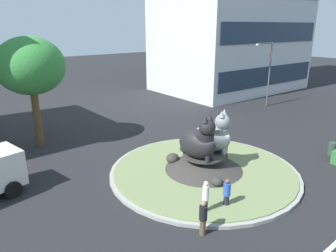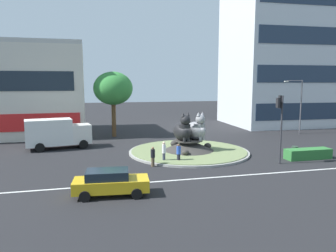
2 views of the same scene
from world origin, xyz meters
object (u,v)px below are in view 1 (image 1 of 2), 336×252
streetlight_arm (268,69)px  pedestrian_white_shirt (206,197)px  pedestrian_black_shirt (203,217)px  cat_statue_grey (214,136)px  broadleaf_tree_behind_island (30,67)px  pedestrian_blue_shirt (227,193)px  cat_statue_black (199,142)px  litter_bin (332,149)px

streetlight_arm → pedestrian_white_shirt: 23.47m
streetlight_arm → pedestrian_black_shirt: 24.93m
cat_statue_grey → pedestrian_white_shirt: size_ratio=1.71×
pedestrian_black_shirt → pedestrian_white_shirt: bearing=72.6°
cat_statue_grey → broadleaf_tree_behind_island: broadleaf_tree_behind_island is taller
streetlight_arm → pedestrian_blue_shirt: (-19.36, -11.11, -3.30)m
cat_statue_black → streetlight_arm: streetlight_arm is taller
pedestrian_blue_shirt → pedestrian_white_shirt: (-1.21, 0.25, 0.13)m
cat_statue_black → litter_bin: 10.49m
broadleaf_tree_behind_island → pedestrian_black_shirt: (1.99, -15.31, -5.10)m
pedestrian_black_shirt → pedestrian_white_shirt: pedestrian_white_shirt is taller
cat_statue_black → broadleaf_tree_behind_island: bearing=-165.0°
streetlight_arm → pedestrian_black_shirt: (-21.70, -11.82, -3.29)m
pedestrian_black_shirt → litter_bin: 13.44m
cat_statue_grey → pedestrian_black_shirt: cat_statue_grey is taller
broadleaf_tree_behind_island → pedestrian_blue_shirt: (4.34, -14.61, -5.11)m
pedestrian_blue_shirt → litter_bin: (11.07, -0.12, -0.39)m
streetlight_arm → pedestrian_white_shirt: bearing=33.1°
streetlight_arm → cat_statue_grey: bearing=29.9°
broadleaf_tree_behind_island → pedestrian_white_shirt: broadleaf_tree_behind_island is taller
pedestrian_blue_shirt → litter_bin: 11.08m
pedestrian_black_shirt → pedestrian_white_shirt: (1.13, 0.96, 0.12)m
pedestrian_blue_shirt → pedestrian_black_shirt: 2.45m
cat_statue_grey → litter_bin: (8.30, -3.65, -1.80)m
pedestrian_black_shirt → cat_statue_black: bearing=80.0°
cat_statue_black → litter_bin: bearing=58.8°
cat_statue_grey → broadleaf_tree_behind_island: bearing=-171.8°
pedestrian_black_shirt → litter_bin: size_ratio=1.81×
cat_statue_grey → pedestrian_blue_shirt: size_ratio=1.92×
cat_statue_grey → litter_bin: size_ratio=3.44×
streetlight_arm → pedestrian_blue_shirt: size_ratio=4.36×
cat_statue_grey → streetlight_arm: 18.34m
cat_statue_black → pedestrian_white_shirt: size_ratio=1.59×
litter_bin → streetlight_arm: bearing=53.6°
streetlight_arm → pedestrian_black_shirt: streetlight_arm is taller
pedestrian_blue_shirt → pedestrian_black_shirt: size_ratio=0.99×
pedestrian_white_shirt → litter_bin: pedestrian_white_shirt is taller
cat_statue_black → cat_statue_grey: size_ratio=0.93×
cat_statue_grey → pedestrian_blue_shirt: cat_statue_grey is taller
broadleaf_tree_behind_island → streetlight_arm: 24.02m
pedestrian_blue_shirt → broadleaf_tree_behind_island: bearing=-142.1°
broadleaf_tree_behind_island → pedestrian_blue_shirt: 16.07m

